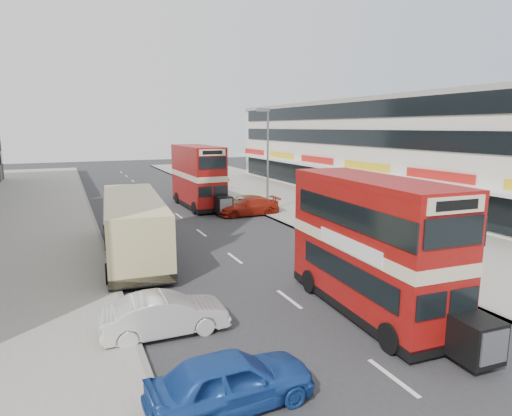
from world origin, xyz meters
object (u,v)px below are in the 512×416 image
car_left_near (231,380)px  cyclist (222,201)px  car_right_c (195,184)px  pedestrian_far (226,182)px  bus_main (371,245)px  car_left_front (165,314)px  car_right_b (244,204)px  pedestrian_near (306,205)px  coach (134,224)px  street_lamp (267,153)px  bus_second (198,176)px  car_right_a (249,207)px

car_left_near → cyclist: size_ratio=1.96×
car_right_c → pedestrian_far: pedestrian_far is taller
bus_main → car_left_front: (-7.27, 1.26, -1.85)m
car_left_front → car_right_b: size_ratio=0.88×
car_left_near → pedestrian_near: pedestrian_near is taller
coach → car_left_near: size_ratio=2.71×
street_lamp → car_left_near: (-10.99, -21.39, -4.08)m
coach → car_left_near: bearing=-84.2°
bus_second → car_right_c: size_ratio=2.27×
coach → street_lamp: bearing=38.5°
car_right_c → pedestrian_far: bearing=79.1°
coach → pedestrian_near: bearing=25.8°
coach → pedestrian_far: 24.53m
car_right_a → car_right_b: car_right_a is taller
bus_second → car_right_c: bus_second is taller
coach → car_right_b: 13.50m
bus_main → pedestrian_far: bus_main is taller
pedestrian_near → bus_main: bearing=44.9°
street_lamp → bus_main: size_ratio=0.92×
car_right_a → cyclist: (-1.12, 3.08, 0.06)m
bus_main → car_right_c: bearing=-91.5°
bus_main → bus_second: bus_second is taller
car_right_a → car_right_c: 14.55m
bus_main → cyclist: size_ratio=4.19×
coach → car_left_front: 9.56m
pedestrian_near → pedestrian_far: bearing=-110.4°
coach → car_left_front: bearing=-87.8°
car_right_b → bus_main: bearing=-4.8°
bus_main → car_right_a: 18.52m
car_right_b → car_left_near: bearing=-18.8°
car_right_a → pedestrian_near: (3.66, -2.36, 0.26)m
bus_second → pedestrian_near: bearing=129.3°
bus_main → pedestrian_far: bearing=-97.2°
bus_second → car_right_a: size_ratio=1.93×
coach → pedestrian_far: coach is taller
pedestrian_far → coach: bearing=-106.6°
coach → bus_main: bearing=-52.7°
coach → car_right_a: coach is taller
coach → pedestrian_near: size_ratio=7.09×
car_left_front → car_right_b: 21.27m
bus_second → car_right_a: 5.95m
car_left_front → car_right_c: (10.06, 31.49, 0.00)m
bus_second → coach: bus_second is taller
bus_second → pedestrian_near: size_ratio=5.76×
bus_second → pedestrian_far: bearing=-123.8°
car_right_c → car_left_front: bearing=-10.1°
street_lamp → car_right_b: size_ratio=1.72×
car_right_c → coach: bearing=-16.0°
coach → car_right_a: (9.69, 7.45, -1.04)m
street_lamp → car_right_a: size_ratio=1.72×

